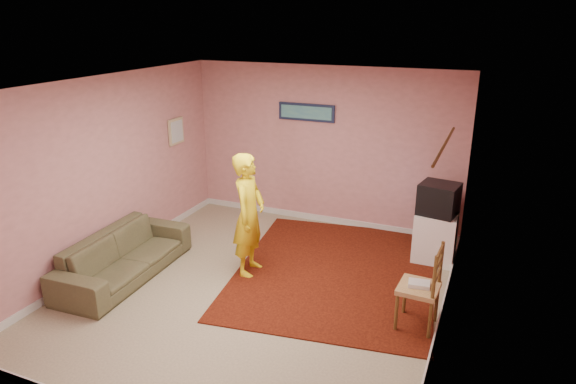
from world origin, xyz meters
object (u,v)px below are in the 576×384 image
at_px(chair_b, 420,278).
at_px(crt_tv, 439,199).
at_px(tv_cabinet, 435,237).
at_px(chair_a, 437,214).
at_px(person, 249,215).
at_px(sofa, 124,255).

bearing_deg(chair_b, crt_tv, -175.33).
xyz_separation_m(crt_tv, chair_b, (0.06, -1.77, -0.32)).
height_order(tv_cabinet, chair_b, chair_b).
bearing_deg(crt_tv, chair_b, -78.35).
relative_size(chair_a, person, 0.31).
distance_m(tv_cabinet, sofa, 4.29).
relative_size(chair_b, sofa, 0.26).
height_order(chair_b, person, person).
xyz_separation_m(tv_cabinet, person, (-2.26, -1.33, 0.48)).
xyz_separation_m(chair_b, sofa, (-3.80, -0.32, -0.31)).
height_order(crt_tv, chair_a, crt_tv).
bearing_deg(person, chair_a, -58.37).
distance_m(sofa, person, 1.76).
xyz_separation_m(chair_b, person, (-2.31, 0.44, 0.23)).
height_order(crt_tv, sofa, crt_tv).
bearing_deg(sofa, crt_tv, -63.08).
bearing_deg(chair_b, tv_cabinet, -175.49).
height_order(tv_cabinet, sofa, tv_cabinet).
bearing_deg(crt_tv, sofa, -140.96).
height_order(tv_cabinet, chair_a, chair_a).
bearing_deg(tv_cabinet, crt_tv, 170.13).
xyz_separation_m(chair_a, sofa, (-3.72, -2.42, -0.28)).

